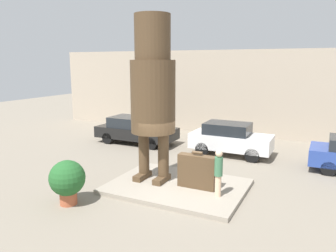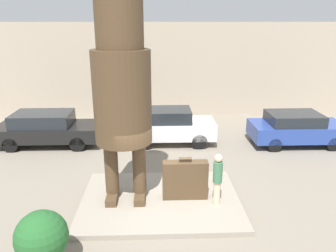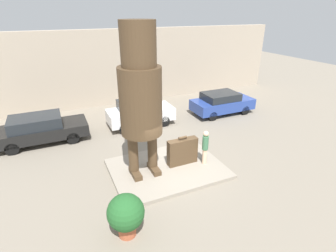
{
  "view_description": "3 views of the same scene",
  "coord_description": "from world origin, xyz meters",
  "px_view_note": "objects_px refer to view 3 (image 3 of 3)",
  "views": [
    {
      "loc": [
        4.79,
        -10.56,
        4.65
      ],
      "look_at": [
        -0.35,
        -0.08,
        2.37
      ],
      "focal_mm": 35.0,
      "sensor_mm": 36.0,
      "label": 1
    },
    {
      "loc": [
        -0.11,
        -9.1,
        5.47
      ],
      "look_at": [
        0.24,
        0.18,
        2.49
      ],
      "focal_mm": 35.0,
      "sensor_mm": 36.0,
      "label": 2
    },
    {
      "loc": [
        -4.08,
        -9.13,
        6.66
      ],
      "look_at": [
        0.08,
        0.09,
        2.14
      ],
      "focal_mm": 28.0,
      "sensor_mm": 36.0,
      "label": 3
    }
  ],
  "objects_px": {
    "tourist": "(205,146)",
    "planter_pot": "(126,214)",
    "parked_car_white": "(140,112)",
    "giant_suitcase": "(182,151)",
    "parked_car_blue": "(222,103)",
    "statue_figure": "(140,92)",
    "parked_car_black": "(40,129)"
  },
  "relations": [
    {
      "from": "statue_figure",
      "to": "tourist",
      "type": "bearing_deg",
      "value": -10.48
    },
    {
      "from": "parked_car_white",
      "to": "planter_pot",
      "type": "xyz_separation_m",
      "value": [
        -3.2,
        -8.13,
        -0.0
      ]
    },
    {
      "from": "giant_suitcase",
      "to": "parked_car_blue",
      "type": "bearing_deg",
      "value": 41.29
    },
    {
      "from": "statue_figure",
      "to": "parked_car_blue",
      "type": "height_order",
      "value": "statue_figure"
    },
    {
      "from": "parked_car_white",
      "to": "planter_pot",
      "type": "relative_size",
      "value": 2.67
    },
    {
      "from": "statue_figure",
      "to": "parked_car_blue",
      "type": "xyz_separation_m",
      "value": [
        7.39,
        4.78,
        -2.98
      ]
    },
    {
      "from": "parked_car_white",
      "to": "parked_car_blue",
      "type": "relative_size",
      "value": 0.95
    },
    {
      "from": "tourist",
      "to": "parked_car_blue",
      "type": "bearing_deg",
      "value": 48.88
    },
    {
      "from": "giant_suitcase",
      "to": "parked_car_blue",
      "type": "height_order",
      "value": "giant_suitcase"
    },
    {
      "from": "giant_suitcase",
      "to": "planter_pot",
      "type": "relative_size",
      "value": 0.93
    },
    {
      "from": "giant_suitcase",
      "to": "parked_car_black",
      "type": "bearing_deg",
      "value": 138.05
    },
    {
      "from": "tourist",
      "to": "parked_car_black",
      "type": "height_order",
      "value": "tourist"
    },
    {
      "from": "parked_car_blue",
      "to": "parked_car_black",
      "type": "bearing_deg",
      "value": 178.07
    },
    {
      "from": "tourist",
      "to": "planter_pot",
      "type": "distance_m",
      "value": 5.02
    },
    {
      "from": "parked_car_blue",
      "to": "statue_figure",
      "type": "bearing_deg",
      "value": -147.08
    },
    {
      "from": "statue_figure",
      "to": "parked_car_blue",
      "type": "relative_size",
      "value": 1.46
    },
    {
      "from": "tourist",
      "to": "giant_suitcase",
      "type": "bearing_deg",
      "value": 155.64
    },
    {
      "from": "parked_car_black",
      "to": "planter_pot",
      "type": "relative_size",
      "value": 3.1
    },
    {
      "from": "parked_car_black",
      "to": "planter_pot",
      "type": "xyz_separation_m",
      "value": [
        2.4,
        -8.14,
        0.05
      ]
    },
    {
      "from": "parked_car_white",
      "to": "planter_pot",
      "type": "bearing_deg",
      "value": -111.49
    },
    {
      "from": "statue_figure",
      "to": "parked_car_white",
      "type": "distance_m",
      "value": 6.13
    },
    {
      "from": "parked_car_black",
      "to": "statue_figure",
      "type": "bearing_deg",
      "value": -52.17
    },
    {
      "from": "statue_figure",
      "to": "planter_pot",
      "type": "height_order",
      "value": "statue_figure"
    },
    {
      "from": "giant_suitcase",
      "to": "tourist",
      "type": "height_order",
      "value": "tourist"
    },
    {
      "from": "giant_suitcase",
      "to": "parked_car_black",
      "type": "relative_size",
      "value": 0.3
    },
    {
      "from": "tourist",
      "to": "planter_pot",
      "type": "bearing_deg",
      "value": -150.7
    },
    {
      "from": "planter_pot",
      "to": "parked_car_black",
      "type": "bearing_deg",
      "value": 106.45
    },
    {
      "from": "statue_figure",
      "to": "parked_car_white",
      "type": "xyz_separation_m",
      "value": [
        1.59,
        5.16,
        -2.91
      ]
    },
    {
      "from": "statue_figure",
      "to": "parked_car_black",
      "type": "height_order",
      "value": "statue_figure"
    },
    {
      "from": "parked_car_white",
      "to": "parked_car_black",
      "type": "bearing_deg",
      "value": 179.89
    },
    {
      "from": "tourist",
      "to": "parked_car_white",
      "type": "bearing_deg",
      "value": 101.73
    },
    {
      "from": "giant_suitcase",
      "to": "tourist",
      "type": "xyz_separation_m",
      "value": [
        0.93,
        -0.42,
        0.28
      ]
    }
  ]
}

